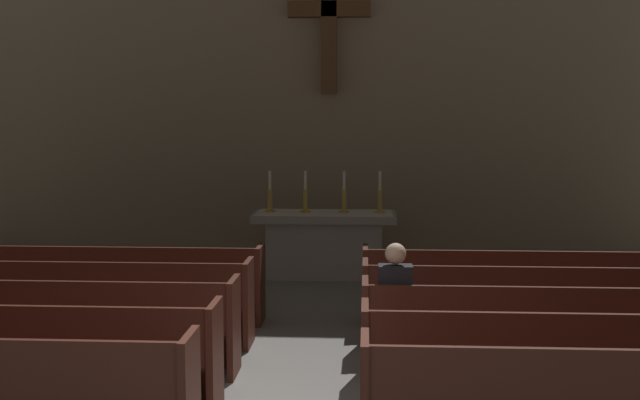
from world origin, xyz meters
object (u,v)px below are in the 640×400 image
object	(u,v)px
candlestick_inner_left	(305,199)
candlestick_outer_right	(380,200)
pew_right_row_5	(533,288)
altar	(325,243)
pew_right_row_3	(576,332)
pew_left_row_4	(69,301)
pew_right_row_2	(607,365)
pew_right_row_4	(552,308)
candlestick_outer_left	(270,199)
candlestick_inner_right	(344,199)
lone_worshipper	(395,307)
pew_left_row_3	(32,324)
pew_left_row_5	(98,282)

from	to	relation	value
candlestick_inner_left	candlestick_outer_right	distance (m)	1.15
pew_right_row_5	altar	world-z (taller)	altar
pew_right_row_3	candlestick_outer_right	size ratio (longest dim) A/B	6.31
pew_left_row_4	pew_right_row_2	world-z (taller)	same
pew_right_row_5	pew_right_row_4	bearing A→B (deg)	-90.00
altar	candlestick_outer_right	xyz separation A→B (m)	(0.85, 0.00, 0.68)
candlestick_outer_left	candlestick_inner_right	size ratio (longest dim) A/B	1.00
pew_right_row_5	candlestick_inner_left	distance (m)	4.14
lone_worshipper	candlestick_inner_right	bearing A→B (deg)	97.42
pew_right_row_2	lone_worshipper	world-z (taller)	lone_worshipper
pew_left_row_4	candlestick_outer_right	xyz separation A→B (m)	(3.47, 3.80, 0.73)
pew_right_row_2	altar	distance (m)	6.32
candlestick_inner_left	lone_worshipper	bearing A→B (deg)	-75.59
pew_left_row_3	altar	bearing A→B (deg)	61.23
pew_left_row_4	pew_right_row_5	world-z (taller)	same
pew_right_row_4	candlestick_inner_left	xyz separation A→B (m)	(-2.92, 3.80, 0.73)
pew_left_row_4	pew_right_row_3	xyz separation A→B (m)	(5.25, -0.97, 0.00)
altar	pew_right_row_2	bearing A→B (deg)	-65.47
pew_left_row_4	candlestick_inner_left	distance (m)	4.52
pew_right_row_2	pew_right_row_3	bearing A→B (deg)	90.00
pew_right_row_3	altar	size ratio (longest dim) A/B	1.84
pew_right_row_2	candlestick_outer_right	distance (m)	6.06
pew_left_row_4	altar	bearing A→B (deg)	55.42
candlestick_outer_right	candlestick_inner_right	bearing A→B (deg)	180.00
pew_right_row_4	candlestick_inner_right	xyz separation A→B (m)	(-2.32, 3.80, 0.73)
pew_left_row_5	pew_right_row_2	size ratio (longest dim) A/B	1.00
candlestick_outer_right	pew_right_row_4	bearing A→B (deg)	-65.02
altar	candlestick_inner_left	size ratio (longest dim) A/B	3.44
pew_right_row_2	pew_right_row_4	distance (m)	1.94
pew_right_row_5	candlestick_outer_left	distance (m)	4.54
pew_right_row_4	candlestick_outer_left	bearing A→B (deg)	132.39
candlestick_outer_right	lone_worshipper	size ratio (longest dim) A/B	0.48
pew_left_row_5	candlestick_inner_left	size ratio (longest dim) A/B	6.31
pew_left_row_3	pew_right_row_4	xyz separation A→B (m)	(5.25, 0.97, 0.00)
candlestick_inner_left	pew_right_row_5	bearing A→B (deg)	-44.10
pew_left_row_3	altar	distance (m)	5.45
pew_right_row_3	lone_worshipper	world-z (taller)	lone_worshipper
pew_left_row_5	pew_right_row_4	distance (m)	5.33
pew_left_row_3	pew_left_row_5	size ratio (longest dim) A/B	1.00
altar	candlestick_outer_right	bearing A→B (deg)	0.00
pew_left_row_5	altar	distance (m)	3.86
lone_worshipper	pew_right_row_4	bearing A→B (deg)	28.67
candlestick_inner_right	lone_worshipper	size ratio (longest dim) A/B	0.48
candlestick_outer_right	candlestick_outer_left	bearing A→B (deg)	180.00
candlestick_outer_left	altar	bearing A→B (deg)	-0.00
pew_right_row_5	altar	size ratio (longest dim) A/B	1.84
pew_right_row_3	candlestick_inner_right	xyz separation A→B (m)	(-2.32, 4.78, 0.73)
pew_left_row_3	pew_right_row_2	size ratio (longest dim) A/B	1.00
lone_worshipper	pew_left_row_3	bearing A→B (deg)	-179.37
pew_right_row_3	candlestick_outer_right	world-z (taller)	candlestick_outer_right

